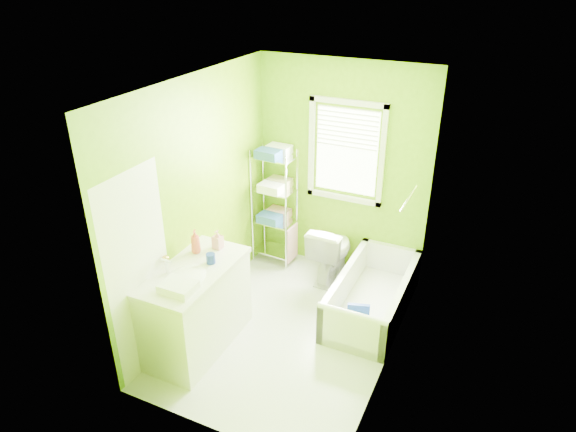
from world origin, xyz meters
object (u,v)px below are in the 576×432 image
at_px(toilet, 331,251).
at_px(vanity, 196,306).
at_px(bathtub, 371,301).
at_px(wire_shelf_unit, 275,194).

height_order(toilet, vanity, vanity).
bearing_deg(bathtub, vanity, -139.26).
bearing_deg(wire_shelf_unit, bathtub, -21.38).
xyz_separation_m(toilet, wire_shelf_unit, (-0.79, 0.09, 0.57)).
xyz_separation_m(bathtub, toilet, (-0.66, 0.48, 0.22)).
xyz_separation_m(bathtub, vanity, (-1.44, -1.24, 0.32)).
height_order(bathtub, wire_shelf_unit, wire_shelf_unit).
bearing_deg(vanity, wire_shelf_unit, 90.30).
relative_size(toilet, wire_shelf_unit, 0.48).
distance_m(bathtub, wire_shelf_unit, 1.75).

